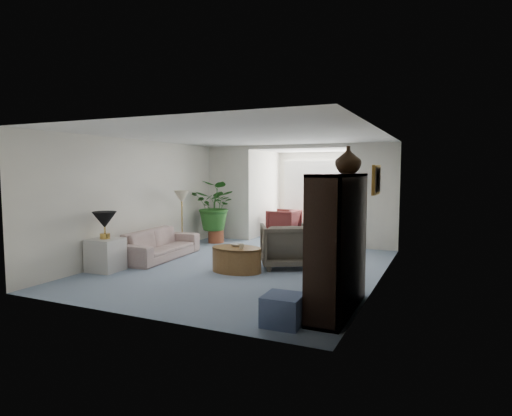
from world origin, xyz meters
The scene contains 26 objects.
floor centered at (0.00, 0.00, 0.00)m, with size 6.00×6.00×0.00m, color #8B9FB7.
sunroom_floor centered at (0.00, 4.10, 0.00)m, with size 2.60×2.60×0.00m, color #8B9FB7.
back_pier_left centered at (-1.90, 3.00, 1.25)m, with size 1.20×0.12×2.50m, color silver.
back_pier_right centered at (1.90, 3.00, 1.25)m, with size 1.20×0.12×2.50m, color silver.
back_header centered at (0.00, 3.00, 2.45)m, with size 2.60×0.12×0.10m, color silver.
window_pane centered at (0.00, 5.18, 1.40)m, with size 2.20×0.02×1.50m, color white.
window_blinds centered at (0.00, 5.15, 1.40)m, with size 2.20×0.02×1.50m, color white.
framed_picture centered at (2.46, -0.10, 1.70)m, with size 0.04×0.50×0.40m, color #BEB598.
sofa centered at (-2.01, 0.10, 0.30)m, with size 2.05×0.80×0.60m, color beige.
end_table centered at (-2.21, -1.25, 0.30)m, with size 0.55×0.55×0.60m, color silver.
table_lamp centered at (-2.21, -1.25, 0.95)m, with size 0.44×0.44×0.30m, color black.
floor_lamp centered at (-2.10, 1.08, 1.25)m, with size 0.36×0.36×0.28m, color beige.
coffee_table centered at (0.02, -0.30, 0.23)m, with size 0.95×0.95×0.45m, color brown.
coffee_bowl centered at (-0.03, -0.20, 0.48)m, with size 0.21×0.21×0.05m, color silver.
coffee_cup centered at (0.17, -0.40, 0.50)m, with size 0.10×0.10×0.09m, color silver.
wingback_chair centered at (0.69, 0.42, 0.42)m, with size 0.89×0.92×0.84m, color #5D5549.
side_table_dark centered at (1.39, 0.72, 0.31)m, with size 0.51×0.41×0.61m, color black.
entertainment_cabinet centered at (2.23, -1.71, 0.90)m, with size 0.43×1.63×1.81m, color black.
cabinet_urn centered at (2.23, -1.21, 2.00)m, with size 0.36×0.36×0.38m, color black.
ottoman centered at (1.76, -2.50, 0.18)m, with size 0.46×0.46×0.37m, color slate.
plant_pot centered at (-1.91, 2.32, 0.16)m, with size 0.40×0.40×0.32m, color brown.
house_plant centered at (-1.91, 2.32, 0.96)m, with size 1.15×0.99×1.27m, color #286021.
sunroom_chair_blue centered at (0.73, 4.22, 0.39)m, with size 0.82×0.85×0.77m, color slate.
sunroom_chair_maroon centered at (-0.77, 4.22, 0.37)m, with size 0.80×0.82×0.75m, color #531C1C.
sunroom_table centered at (-0.02, 4.97, 0.30)m, with size 0.49×0.38×0.60m, color brown.
shelf_clutter centered at (2.18, -1.64, 1.24)m, with size 0.30×1.16×1.06m.
Camera 1 is at (3.54, -7.19, 1.85)m, focal length 30.05 mm.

